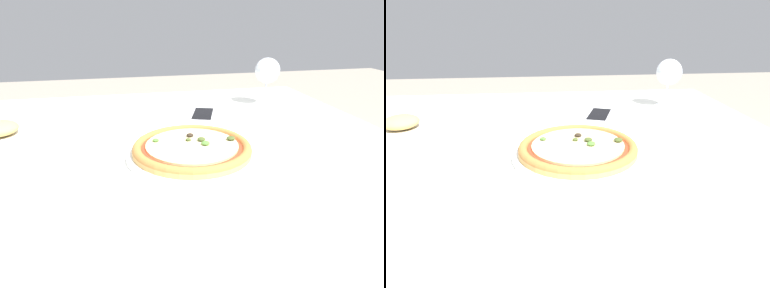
{
  "view_description": "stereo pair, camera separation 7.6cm",
  "coord_description": "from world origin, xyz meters",
  "views": [
    {
      "loc": [
        0.01,
        -0.77,
        1.07
      ],
      "look_at": [
        0.16,
        -0.08,
        0.78
      ],
      "focal_mm": 30.0,
      "sensor_mm": 36.0,
      "label": 1
    },
    {
      "loc": [
        0.09,
        -0.78,
        1.07
      ],
      "look_at": [
        0.16,
        -0.08,
        0.78
      ],
      "focal_mm": 30.0,
      "sensor_mm": 36.0,
      "label": 2
    }
  ],
  "objects": [
    {
      "name": "dining_table",
      "position": [
        0.0,
        0.0,
        0.68
      ],
      "size": [
        1.5,
        1.17,
        0.75
      ],
      "color": "brown",
      "rests_on": "ground_plane"
    },
    {
      "name": "wine_glass_far_left",
      "position": [
        0.52,
        0.32,
        0.87
      ],
      "size": [
        0.09,
        0.09,
        0.17
      ],
      "color": "silver",
      "rests_on": "dining_table"
    },
    {
      "name": "side_plate",
      "position": [
        -0.33,
        0.14,
        0.77
      ],
      "size": [
        0.17,
        0.17,
        0.05
      ],
      "color": "white",
      "rests_on": "dining_table"
    },
    {
      "name": "pizza_plate",
      "position": [
        0.16,
        -0.08,
        0.76
      ],
      "size": [
        0.31,
        0.31,
        0.04
      ],
      "color": "white",
      "rests_on": "dining_table"
    },
    {
      "name": "cell_phone",
      "position": [
        0.26,
        0.22,
        0.75
      ],
      "size": [
        0.11,
        0.16,
        0.01
      ],
      "color": "white",
      "rests_on": "dining_table"
    }
  ]
}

